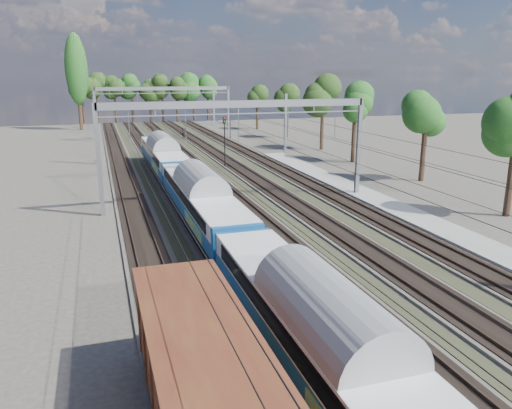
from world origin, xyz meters
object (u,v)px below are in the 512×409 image
object	(u,v)px
worker	(183,134)
signal_far	(230,117)
emu_train	(202,195)
signal_near	(225,136)

from	to	relation	value
worker	signal_far	xyz separation A→B (m)	(7.94, -2.44, 2.95)
emu_train	signal_far	world-z (taller)	signal_far
worker	signal_far	distance (m)	8.81
worker	signal_near	distance (m)	29.53
emu_train	signal_near	size ratio (longest dim) A/B	10.50
worker	signal_far	size ratio (longest dim) A/B	0.30
emu_train	signal_near	bearing A→B (deg)	72.16
signal_far	signal_near	bearing A→B (deg)	-130.62
signal_near	signal_far	bearing A→B (deg)	84.93
signal_far	emu_train	bearing A→B (deg)	-131.49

